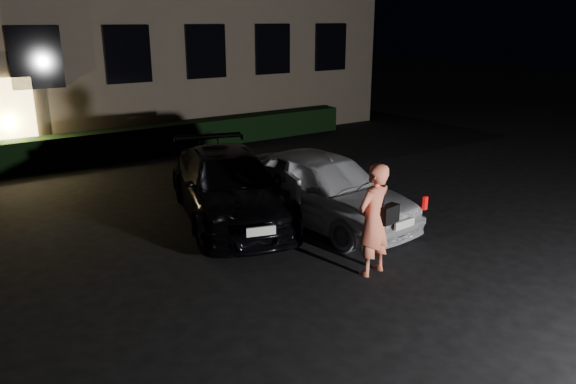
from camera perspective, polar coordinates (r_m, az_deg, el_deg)
ground at (r=9.33m, az=8.73°, el=-8.59°), size 80.00×80.00×0.00m
hedge at (r=17.91m, az=-14.82°, el=5.03°), size 15.00×0.70×0.85m
sedan at (r=11.74m, az=-6.00°, el=0.63°), size 3.25×5.18×1.40m
hatch at (r=11.45m, az=3.62°, el=0.49°), size 2.06×4.47×1.48m
man at (r=9.14m, az=8.72°, el=-2.77°), size 0.83×0.56×1.87m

